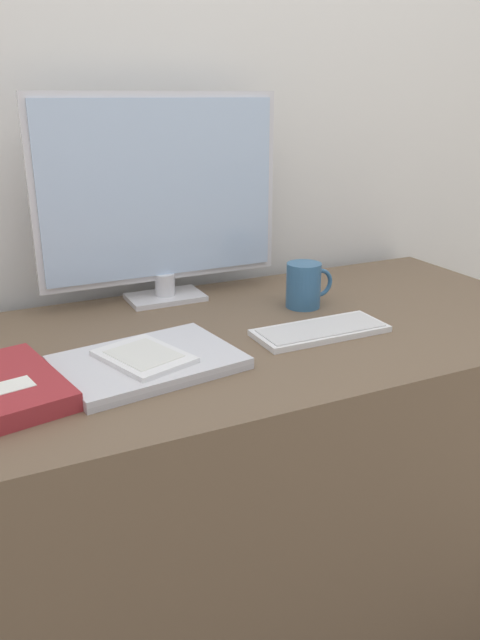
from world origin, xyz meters
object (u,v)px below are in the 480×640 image
Objects in this scene: coffee_mug at (305,285)px; keyboard at (320,330)px; laptop at (148,362)px; ereader at (144,356)px; monitor at (161,196)px; notebook at (0,388)px.

keyboard is at bearing -110.06° from coffee_mug.
laptop is 0.46m from coffee_mug.
coffee_mug is at bearing 22.05° from ereader.
monitor reaches higher than keyboard.
monitor is 0.46m from laptop.
ereader is 0.68× the size of notebook.
keyboard is at bearing 2.08° from ereader.
laptop is (-0.37, -0.01, 0.00)m from keyboard.
monitor is 4.88× the size of coffee_mug.
keyboard is 0.62m from notebook.
laptop is 1.19× the size of notebook.
monitor reaches higher than coffee_mug.
keyboard is at bearing -59.13° from monitor.
ereader reaches higher than laptop.
notebook is at bearing -178.77° from laptop.
coffee_mug reaches higher than keyboard.
ereader is 1.65× the size of coffee_mug.
monitor is at bearing 66.37° from laptop.
keyboard is 2.37× the size of coffee_mug.
ereader is at bearing -177.92° from keyboard.
coffee_mug is at bearing 21.88° from laptop.
monitor is at bearing 120.87° from keyboard.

